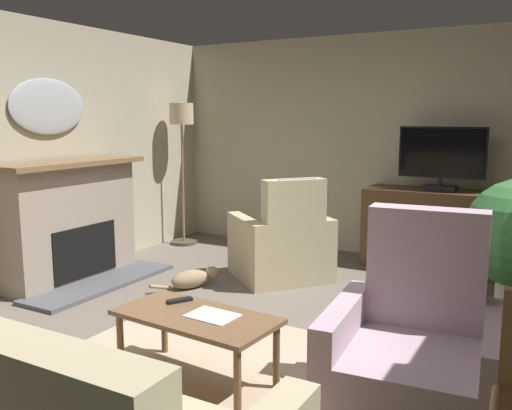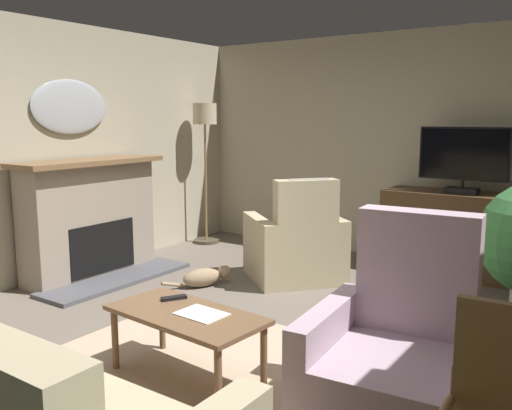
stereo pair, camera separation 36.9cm
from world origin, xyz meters
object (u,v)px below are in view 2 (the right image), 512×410
(tv_cabinet, at_px, (460,236))
(armchair_beside_cabinet, at_px, (401,361))
(wall_mirror_oval, at_px, (70,107))
(potted_plant_tall_palm_by_window, at_px, (393,275))
(floor_lamp, at_px, (205,137))
(cat, at_px, (205,277))
(coffee_table, at_px, (186,320))
(armchair_by_fireplace, at_px, (296,247))
(television, at_px, (464,158))
(fireplace, at_px, (91,221))
(folded_newspaper, at_px, (202,314))
(tv_remote, at_px, (174,298))

(tv_cabinet, relative_size, armchair_beside_cabinet, 1.41)
(wall_mirror_oval, height_order, tv_cabinet, wall_mirror_oval)
(potted_plant_tall_palm_by_window, distance_m, floor_lamp, 3.87)
(potted_plant_tall_palm_by_window, height_order, cat, potted_plant_tall_palm_by_window)
(wall_mirror_oval, distance_m, floor_lamp, 1.91)
(coffee_table, xyz_separation_m, cat, (-1.16, 1.57, -0.30))
(tv_cabinet, height_order, armchair_by_fireplace, armchair_by_fireplace)
(cat, bearing_deg, potted_plant_tall_palm_by_window, -11.02)
(coffee_table, relative_size, cat, 1.66)
(floor_lamp, bearing_deg, television, 5.45)
(coffee_table, height_order, armchair_by_fireplace, armchair_by_fireplace)
(armchair_beside_cabinet, bearing_deg, potted_plant_tall_palm_by_window, 114.21)
(tv_cabinet, distance_m, potted_plant_tall_palm_by_window, 2.24)
(fireplace, height_order, folded_newspaper, fireplace)
(wall_mirror_oval, distance_m, folded_newspaper, 3.24)
(fireplace, distance_m, cat, 1.36)
(fireplace, xyz_separation_m, wall_mirror_oval, (-0.25, 0.00, 1.18))
(tv_cabinet, xyz_separation_m, cat, (-1.95, -1.83, -0.32))
(tv_cabinet, bearing_deg, armchair_by_fireplace, -139.53)
(tv_remote, bearing_deg, cat, -115.30)
(armchair_by_fireplace, relative_size, cat, 1.89)
(coffee_table, bearing_deg, floor_lamp, 127.97)
(television, height_order, coffee_table, television)
(fireplace, xyz_separation_m, television, (3.17, 2.17, 0.66))
(potted_plant_tall_palm_by_window, bearing_deg, armchair_by_fireplace, 142.59)
(coffee_table, height_order, floor_lamp, floor_lamp)
(tv_cabinet, bearing_deg, potted_plant_tall_palm_by_window, -87.27)
(cat, bearing_deg, folded_newspaper, -50.56)
(wall_mirror_oval, bearing_deg, folded_newspaper, -22.93)
(armchair_by_fireplace, bearing_deg, tv_cabinet, 40.47)
(tv_cabinet, bearing_deg, wall_mirror_oval, -146.99)
(tv_cabinet, height_order, coffee_table, tv_cabinet)
(fireplace, height_order, cat, fireplace)
(fireplace, relative_size, floor_lamp, 0.90)
(coffee_table, distance_m, potted_plant_tall_palm_by_window, 1.48)
(television, distance_m, cat, 2.88)
(fireplace, xyz_separation_m, tv_cabinet, (3.17, 2.22, -0.17))
(tv_cabinet, xyz_separation_m, armchair_beside_cabinet, (0.48, -3.07, -0.08))
(cat, bearing_deg, coffee_table, -53.48)
(tv_remote, bearing_deg, wall_mirror_oval, -82.00)
(potted_plant_tall_palm_by_window, bearing_deg, tv_cabinet, 92.73)
(tv_cabinet, height_order, tv_remote, tv_cabinet)
(folded_newspaper, height_order, armchair_beside_cabinet, armchair_beside_cabinet)
(fireplace, relative_size, tv_cabinet, 1.04)
(tv_remote, relative_size, armchair_by_fireplace, 0.14)
(wall_mirror_oval, xyz_separation_m, tv_remote, (2.40, -1.05, -1.30))
(floor_lamp, bearing_deg, tv_cabinet, 6.40)
(coffee_table, distance_m, armchair_beside_cabinet, 1.32)
(fireplace, bearing_deg, tv_remote, -25.96)
(armchair_by_fireplace, relative_size, potted_plant_tall_palm_by_window, 1.23)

